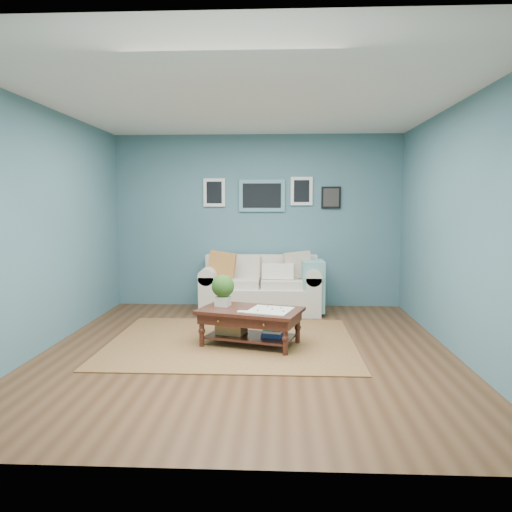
{
  "coord_description": "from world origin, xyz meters",
  "views": [
    {
      "loc": [
        0.36,
        -5.39,
        1.62
      ],
      "look_at": [
        0.05,
        1.0,
        0.95
      ],
      "focal_mm": 35.0,
      "sensor_mm": 36.0,
      "label": 1
    }
  ],
  "objects": [
    {
      "name": "room_shell",
      "position": [
        0.0,
        0.06,
        1.36
      ],
      "size": [
        5.0,
        5.02,
        2.7
      ],
      "color": "brown",
      "rests_on": "ground"
    },
    {
      "name": "loveseat",
      "position": [
        0.15,
        2.02,
        0.38
      ],
      "size": [
        1.82,
        0.82,
        0.93
      ],
      "color": "silver",
      "rests_on": "ground"
    },
    {
      "name": "area_rug",
      "position": [
        -0.2,
        0.32,
        0.01
      ],
      "size": [
        2.85,
        2.28,
        0.01
      ],
      "primitive_type": "cube",
      "color": "brown",
      "rests_on": "ground"
    },
    {
      "name": "coffee_table",
      "position": [
        -0.04,
        0.23,
        0.35
      ],
      "size": [
        1.28,
        0.97,
        0.8
      ],
      "rotation": [
        0.0,
        0.0,
        -0.3
      ],
      "color": "black",
      "rests_on": "ground"
    }
  ]
}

